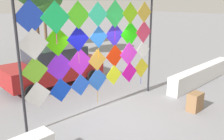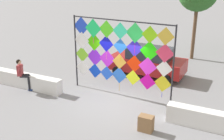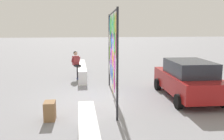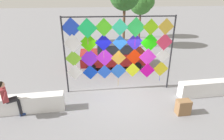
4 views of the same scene
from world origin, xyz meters
The scene contains 7 objects.
ground centered at (0.00, 0.00, 0.00)m, with size 120.00×120.00×0.00m, color gray.
plaza_ledge_left centered at (-4.93, -0.47, 0.36)m, with size 4.78×0.46×0.71m, color white.
kite_display_rack centered at (-0.06, 0.70, 2.14)m, with size 4.96×0.42×3.54m.
seated_vendor centered at (-4.45, -0.77, 0.92)m, with size 0.75×0.64×1.56m.
parked_car centered at (0.24, 3.84, 0.80)m, with size 4.14×2.08×1.58m.
cardboard_box_small centered at (2.07, -1.61, 0.30)m, with size 0.52×0.35×0.60m, color olive.
tree_palm_like centered at (4.49, 11.57, 3.54)m, with size 2.43×2.39×4.75m.
Camera 4 is at (-1.63, -6.99, 4.37)m, focal length 28.95 mm.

